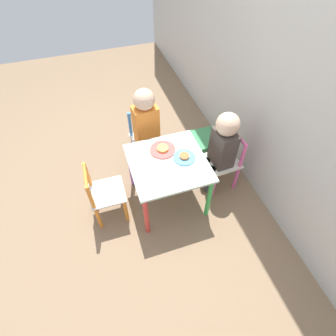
{
  "coord_description": "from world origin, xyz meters",
  "views": [
    {
      "loc": [
        1.23,
        -0.41,
        1.88
      ],
      "look_at": [
        0.0,
        0.0,
        0.39
      ],
      "focal_mm": 28.0,
      "sensor_mm": 36.0,
      "label": 1
    }
  ],
  "objects_px": {
    "storage_bin": "(207,142)",
    "chair_orange": "(104,195)",
    "chair_blue": "(146,139)",
    "plate_back": "(184,157)",
    "plate_left": "(163,149)",
    "kids_table": "(168,168)",
    "chair_pink": "(224,162)",
    "child_back": "(221,146)",
    "child_left": "(147,124)"
  },
  "relations": [
    {
      "from": "kids_table",
      "to": "child_back",
      "type": "relative_size",
      "value": 0.74
    },
    {
      "from": "kids_table",
      "to": "chair_pink",
      "type": "height_order",
      "value": "chair_pink"
    },
    {
      "from": "plate_left",
      "to": "storage_bin",
      "type": "bearing_deg",
      "value": 120.38
    },
    {
      "from": "child_left",
      "to": "plate_left",
      "type": "height_order",
      "value": "child_left"
    },
    {
      "from": "chair_pink",
      "to": "storage_bin",
      "type": "xyz_separation_m",
      "value": [
        -0.43,
        0.07,
        -0.19
      ]
    },
    {
      "from": "chair_orange",
      "to": "kids_table",
      "type": "bearing_deg",
      "value": -90.0
    },
    {
      "from": "plate_left",
      "to": "kids_table",
      "type": "bearing_deg",
      "value": -0.0
    },
    {
      "from": "plate_left",
      "to": "chair_pink",
      "type": "bearing_deg",
      "value": 78.7
    },
    {
      "from": "chair_blue",
      "to": "chair_orange",
      "type": "height_order",
      "value": "same"
    },
    {
      "from": "chair_blue",
      "to": "child_left",
      "type": "height_order",
      "value": "child_left"
    },
    {
      "from": "child_back",
      "to": "plate_left",
      "type": "bearing_deg",
      "value": -106.26
    },
    {
      "from": "kids_table",
      "to": "plate_left",
      "type": "xyz_separation_m",
      "value": [
        -0.13,
        0.0,
        0.08
      ]
    },
    {
      "from": "chair_blue",
      "to": "plate_back",
      "type": "height_order",
      "value": "chair_blue"
    },
    {
      "from": "child_left",
      "to": "chair_pink",
      "type": "bearing_deg",
      "value": -42.67
    },
    {
      "from": "chair_orange",
      "to": "storage_bin",
      "type": "height_order",
      "value": "chair_orange"
    },
    {
      "from": "chair_blue",
      "to": "chair_pink",
      "type": "xyz_separation_m",
      "value": [
        0.48,
        0.55,
        0.0
      ]
    },
    {
      "from": "chair_orange",
      "to": "storage_bin",
      "type": "distance_m",
      "value": 1.18
    },
    {
      "from": "plate_back",
      "to": "plate_left",
      "type": "bearing_deg",
      "value": -135.0
    },
    {
      "from": "chair_pink",
      "to": "storage_bin",
      "type": "bearing_deg",
      "value": 168.3
    },
    {
      "from": "chair_blue",
      "to": "storage_bin",
      "type": "height_order",
      "value": "chair_blue"
    },
    {
      "from": "chair_orange",
      "to": "child_back",
      "type": "distance_m",
      "value": 0.97
    },
    {
      "from": "chair_blue",
      "to": "plate_left",
      "type": "xyz_separation_m",
      "value": [
        0.37,
        0.05,
        0.21
      ]
    },
    {
      "from": "kids_table",
      "to": "plate_left",
      "type": "bearing_deg",
      "value": 180.0
    },
    {
      "from": "storage_bin",
      "to": "child_back",
      "type": "bearing_deg",
      "value": -15.95
    },
    {
      "from": "child_left",
      "to": "plate_left",
      "type": "xyz_separation_m",
      "value": [
        0.32,
        0.04,
        -0.01
      ]
    },
    {
      "from": "storage_bin",
      "to": "chair_orange",
      "type": "bearing_deg",
      "value": -67.16
    },
    {
      "from": "chair_blue",
      "to": "storage_bin",
      "type": "xyz_separation_m",
      "value": [
        0.04,
        0.62,
        -0.19
      ]
    },
    {
      "from": "chair_pink",
      "to": "plate_back",
      "type": "height_order",
      "value": "chair_pink"
    },
    {
      "from": "chair_pink",
      "to": "chair_blue",
      "type": "bearing_deg",
      "value": -133.91
    },
    {
      "from": "chair_pink",
      "to": "child_left",
      "type": "bearing_deg",
      "value": -130.49
    },
    {
      "from": "chair_pink",
      "to": "kids_table",
      "type": "bearing_deg",
      "value": -90.0
    },
    {
      "from": "chair_blue",
      "to": "chair_pink",
      "type": "height_order",
      "value": "same"
    },
    {
      "from": "chair_blue",
      "to": "plate_back",
      "type": "bearing_deg",
      "value": -76.14
    },
    {
      "from": "kids_table",
      "to": "plate_left",
      "type": "relative_size",
      "value": 2.86
    },
    {
      "from": "kids_table",
      "to": "plate_left",
      "type": "distance_m",
      "value": 0.15
    },
    {
      "from": "child_left",
      "to": "child_back",
      "type": "relative_size",
      "value": 1.04
    },
    {
      "from": "chair_orange",
      "to": "chair_blue",
      "type": "bearing_deg",
      "value": -41.82
    },
    {
      "from": "chair_pink",
      "to": "chair_orange",
      "type": "distance_m",
      "value": 1.01
    },
    {
      "from": "child_back",
      "to": "child_left",
      "type": "bearing_deg",
      "value": -133.95
    },
    {
      "from": "chair_blue",
      "to": "child_back",
      "type": "relative_size",
      "value": 0.69
    },
    {
      "from": "plate_back",
      "to": "chair_pink",
      "type": "bearing_deg",
      "value": 94.16
    },
    {
      "from": "chair_orange",
      "to": "child_back",
      "type": "relative_size",
      "value": 0.69
    },
    {
      "from": "child_back",
      "to": "storage_bin",
      "type": "bearing_deg",
      "value": 160.94
    },
    {
      "from": "chair_pink",
      "to": "child_left",
      "type": "distance_m",
      "value": 0.72
    },
    {
      "from": "child_left",
      "to": "child_back",
      "type": "distance_m",
      "value": 0.64
    },
    {
      "from": "storage_bin",
      "to": "plate_left",
      "type": "bearing_deg",
      "value": -59.62
    },
    {
      "from": "chair_pink",
      "to": "plate_left",
      "type": "distance_m",
      "value": 0.56
    },
    {
      "from": "kids_table",
      "to": "child_left",
      "type": "distance_m",
      "value": 0.46
    },
    {
      "from": "chair_pink",
      "to": "chair_orange",
      "type": "xyz_separation_m",
      "value": [
        0.02,
        -1.01,
        0.0
      ]
    },
    {
      "from": "chair_orange",
      "to": "storage_bin",
      "type": "xyz_separation_m",
      "value": [
        -0.45,
        1.07,
        -0.19
      ]
    }
  ]
}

